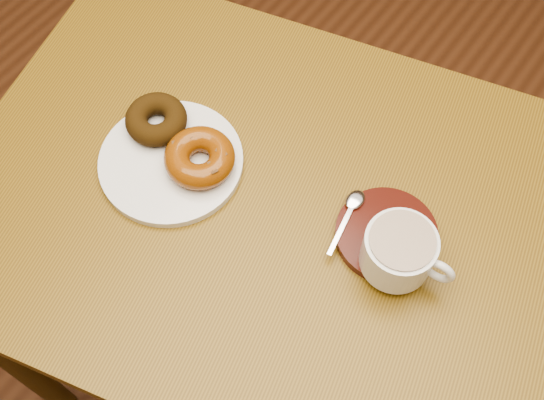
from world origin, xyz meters
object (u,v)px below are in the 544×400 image
Objects in this scene: donut_plate at (171,162)px; saucer at (386,234)px; coffee_cup at (400,251)px; cafe_table at (262,239)px.

saucer is (0.32, 0.09, 0.00)m from donut_plate.
coffee_cup reaches higher than saucer.
cafe_table is at bearing -162.52° from saucer.
cafe_table is 4.82× the size of donut_plate.
cafe_table is at bearing 11.97° from donut_plate.
coffee_cup is (0.03, -0.03, 0.04)m from saucer.
saucer is 1.12× the size of coffee_cup.
cafe_table is at bearing -178.53° from coffee_cup.
donut_plate is at bearing -176.38° from coffee_cup.
saucer is at bearing 131.43° from coffee_cup.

